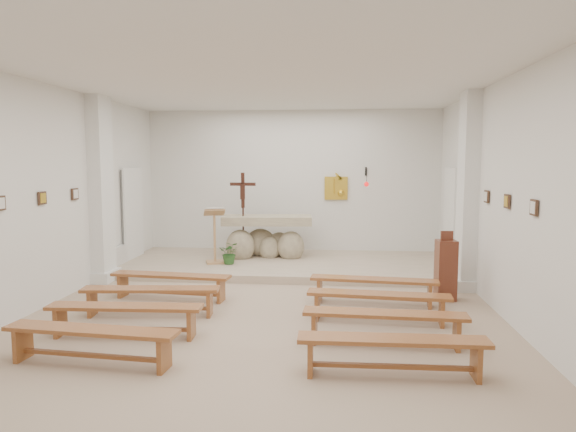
# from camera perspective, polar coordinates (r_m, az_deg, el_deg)

# --- Properties ---
(ground) EXTENTS (7.00, 10.00, 0.00)m
(ground) POSITION_cam_1_polar(r_m,az_deg,el_deg) (7.73, -2.75, -11.10)
(ground) COLOR tan
(ground) RESTS_ON ground
(wall_left) EXTENTS (0.02, 10.00, 3.50)m
(wall_left) POSITION_cam_1_polar(r_m,az_deg,el_deg) (8.62, -26.45, 1.91)
(wall_left) COLOR silver
(wall_left) RESTS_ON ground
(wall_right) EXTENTS (0.02, 10.00, 3.50)m
(wall_right) POSITION_cam_1_polar(r_m,az_deg,el_deg) (7.72, 23.76, 1.62)
(wall_right) COLOR silver
(wall_right) RESTS_ON ground
(wall_back) EXTENTS (7.00, 0.02, 3.50)m
(wall_back) POSITION_cam_1_polar(r_m,az_deg,el_deg) (12.36, 0.48, 3.61)
(wall_back) COLOR silver
(wall_back) RESTS_ON ground
(ceiling) EXTENTS (7.00, 10.00, 0.02)m
(ceiling) POSITION_cam_1_polar(r_m,az_deg,el_deg) (7.48, -2.89, 15.36)
(ceiling) COLOR silver
(ceiling) RESTS_ON wall_back
(sanctuary_platform) EXTENTS (6.98, 3.00, 0.15)m
(sanctuary_platform) POSITION_cam_1_polar(r_m,az_deg,el_deg) (11.08, -0.19, -5.41)
(sanctuary_platform) COLOR #C1AB94
(sanctuary_platform) RESTS_ON ground
(pilaster_left) EXTENTS (0.26, 0.55, 3.50)m
(pilaster_left) POSITION_cam_1_polar(r_m,az_deg,el_deg) (10.32, -20.04, 2.75)
(pilaster_left) COLOR white
(pilaster_left) RESTS_ON ground
(pilaster_right) EXTENTS (0.26, 0.55, 3.50)m
(pilaster_right) POSITION_cam_1_polar(r_m,az_deg,el_deg) (9.61, 19.34, 2.56)
(pilaster_right) COLOR white
(pilaster_right) RESTS_ON ground
(gold_wall_relief) EXTENTS (0.55, 0.04, 0.55)m
(gold_wall_relief) POSITION_cam_1_polar(r_m,az_deg,el_deg) (12.29, 5.36, 3.10)
(gold_wall_relief) COLOR gold
(gold_wall_relief) RESTS_ON wall_back
(sanctuary_lamp) EXTENTS (0.11, 0.36, 0.44)m
(sanctuary_lamp) POSITION_cam_1_polar(r_m,az_deg,el_deg) (12.05, 8.71, 3.75)
(sanctuary_lamp) COLOR black
(sanctuary_lamp) RESTS_ON wall_back
(station_frame_left_front) EXTENTS (0.03, 0.20, 0.20)m
(station_frame_left_front) POSITION_cam_1_polar(r_m,az_deg,el_deg) (7.95, -29.35, 1.24)
(station_frame_left_front) COLOR #422B1D
(station_frame_left_front) RESTS_ON wall_left
(station_frame_left_mid) EXTENTS (0.03, 0.20, 0.20)m
(station_frame_left_mid) POSITION_cam_1_polar(r_m,az_deg,el_deg) (8.78, -25.65, 1.81)
(station_frame_left_mid) COLOR #422B1D
(station_frame_left_mid) RESTS_ON wall_left
(station_frame_left_rear) EXTENTS (0.03, 0.20, 0.20)m
(station_frame_left_rear) POSITION_cam_1_polar(r_m,az_deg,el_deg) (9.65, -22.60, 2.27)
(station_frame_left_rear) COLOR #422B1D
(station_frame_left_rear) RESTS_ON wall_left
(station_frame_right_front) EXTENTS (0.03, 0.20, 0.20)m
(station_frame_right_front) POSITION_cam_1_polar(r_m,az_deg,el_deg) (6.97, 25.66, 0.85)
(station_frame_right_front) COLOR #422B1D
(station_frame_right_front) RESTS_ON wall_right
(station_frame_right_mid) EXTENTS (0.03, 0.20, 0.20)m
(station_frame_right_mid) POSITION_cam_1_polar(r_m,az_deg,el_deg) (7.91, 23.16, 1.51)
(station_frame_right_mid) COLOR #422B1D
(station_frame_right_mid) RESTS_ON wall_right
(station_frame_right_rear) EXTENTS (0.03, 0.20, 0.20)m
(station_frame_right_rear) POSITION_cam_1_polar(r_m,az_deg,el_deg) (8.86, 21.20, 2.03)
(station_frame_right_rear) COLOR #422B1D
(station_frame_right_rear) RESTS_ON wall_right
(radiator_left) EXTENTS (0.10, 0.85, 0.52)m
(radiator_left) POSITION_cam_1_polar(r_m,az_deg,el_deg) (11.15, -18.50, -4.64)
(radiator_left) COLOR silver
(radiator_left) RESTS_ON ground
(radiator_right) EXTENTS (0.10, 0.85, 0.52)m
(radiator_right) POSITION_cam_1_polar(r_m,az_deg,el_deg) (10.48, 18.46, -5.31)
(radiator_right) COLOR silver
(radiator_right) RESTS_ON ground
(altar) EXTENTS (2.03, 0.95, 1.02)m
(altar) POSITION_cam_1_polar(r_m,az_deg,el_deg) (11.51, -2.46, -2.63)
(altar) COLOR #BEB491
(altar) RESTS_ON sanctuary_platform
(lectern) EXTENTS (0.51, 0.46, 1.19)m
(lectern) POSITION_cam_1_polar(r_m,az_deg,el_deg) (10.86, -8.15, -2.16)
(lectern) COLOR tan
(lectern) RESTS_ON sanctuary_platform
(crucifix_stand) EXTENTS (0.57, 0.25, 1.89)m
(crucifix_stand) POSITION_cam_1_polar(r_m,az_deg,el_deg) (11.38, -5.02, 0.81)
(crucifix_stand) COLOR #381A11
(crucifix_stand) RESTS_ON sanctuary_platform
(potted_plant) EXTENTS (0.44, 0.39, 0.47)m
(potted_plant) POSITION_cam_1_polar(r_m,az_deg,el_deg) (10.79, -6.47, -4.09)
(potted_plant) COLOR #295723
(potted_plant) RESTS_ON sanctuary_platform
(donation_pedestal) EXTENTS (0.33, 0.33, 1.15)m
(donation_pedestal) POSITION_cam_1_polar(r_m,az_deg,el_deg) (8.88, 17.12, -5.71)
(donation_pedestal) COLOR brown
(donation_pedestal) RESTS_ON ground
(bench_left_front) EXTENTS (2.04, 0.52, 0.43)m
(bench_left_front) POSITION_cam_1_polar(r_m,az_deg,el_deg) (8.79, -12.89, -6.98)
(bench_left_front) COLOR #985B2C
(bench_left_front) RESTS_ON ground
(bench_right_front) EXTENTS (2.04, 0.52, 0.43)m
(bench_right_front) POSITION_cam_1_polar(r_m,az_deg,el_deg) (8.38, 9.50, -7.55)
(bench_right_front) COLOR #985B2C
(bench_right_front) RESTS_ON ground
(bench_left_second) EXTENTS (2.04, 0.51, 0.43)m
(bench_left_second) POSITION_cam_1_polar(r_m,az_deg,el_deg) (7.94, -15.01, -8.45)
(bench_left_second) COLOR #985B2C
(bench_left_second) RESTS_ON ground
(bench_right_second) EXTENTS (2.03, 0.49, 0.43)m
(bench_right_second) POSITION_cam_1_polar(r_m,az_deg,el_deg) (7.48, 10.01, -9.22)
(bench_right_second) COLOR #985B2C
(bench_right_second) RESTS_ON ground
(bench_left_third) EXTENTS (2.03, 0.41, 0.43)m
(bench_left_third) POSITION_cam_1_polar(r_m,az_deg,el_deg) (7.11, -17.65, -10.24)
(bench_left_third) COLOR #985B2C
(bench_left_third) RESTS_ON ground
(bench_right_third) EXTENTS (2.03, 0.42, 0.43)m
(bench_right_third) POSITION_cam_1_polar(r_m,az_deg,el_deg) (6.59, 10.66, -11.34)
(bench_right_third) COLOR #985B2C
(bench_right_third) RESTS_ON ground
(bench_left_fourth) EXTENTS (2.04, 0.50, 0.43)m
(bench_left_fourth) POSITION_cam_1_polar(r_m,az_deg,el_deg) (6.30, -21.03, -12.47)
(bench_left_fourth) COLOR #985B2C
(bench_left_fourth) RESTS_ON ground
(bench_right_fourth) EXTENTS (2.02, 0.35, 0.43)m
(bench_right_fourth) POSITION_cam_1_polar(r_m,az_deg,el_deg) (5.72, 11.54, -14.12)
(bench_right_fourth) COLOR #985B2C
(bench_right_fourth) RESTS_ON ground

